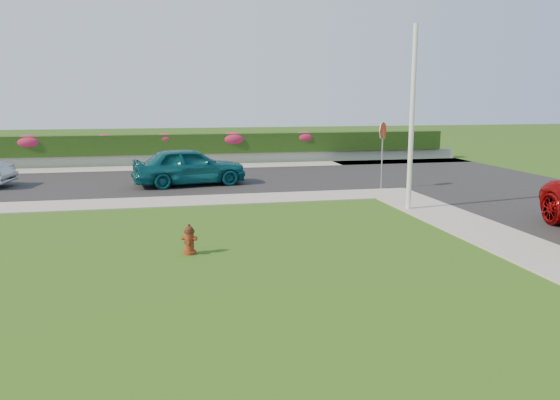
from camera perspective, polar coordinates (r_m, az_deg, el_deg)
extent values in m
plane|color=black|center=(11.38, -3.19, -8.25)|extent=(120.00, 120.00, 0.00)
cube|color=black|center=(25.15, -19.59, 1.61)|extent=(26.00, 8.00, 0.04)
cube|color=gray|center=(20.46, -24.14, -0.64)|extent=(24.00, 2.00, 0.04)
cube|color=gray|center=(21.77, 11.53, 0.70)|extent=(2.00, 2.00, 0.04)
cube|color=gray|center=(29.88, -10.73, 3.37)|extent=(34.00, 2.00, 0.04)
cube|color=gray|center=(31.34, -10.82, 4.21)|extent=(34.00, 0.40, 0.60)
cube|color=black|center=(31.36, -10.87, 5.77)|extent=(32.00, 0.90, 1.10)
cylinder|color=#501A0C|center=(13.30, -9.40, -5.42)|extent=(0.31, 0.31, 0.07)
cylinder|color=#501A0C|center=(13.23, -9.43, -4.27)|extent=(0.21, 0.21, 0.48)
cylinder|color=black|center=(13.17, -9.47, -3.26)|extent=(0.26, 0.26, 0.05)
sphere|color=black|center=(13.16, -9.47, -3.15)|extent=(0.21, 0.21, 0.21)
cylinder|color=black|center=(13.14, -9.48, -2.64)|extent=(0.06, 0.06, 0.06)
cylinder|color=#501A0C|center=(13.26, -10.00, -3.93)|extent=(0.12, 0.13, 0.10)
cylinder|color=#501A0C|center=(13.16, -8.88, -4.00)|extent=(0.12, 0.13, 0.10)
cylinder|color=#501A0C|center=(13.10, -9.65, -4.34)|extent=(0.17, 0.16, 0.14)
imported|color=#0B4B56|center=(23.46, -9.45, 3.51)|extent=(4.97, 2.64, 1.61)
cylinder|color=silver|center=(18.42, 13.62, 8.19)|extent=(0.16, 0.16, 6.00)
cylinder|color=slate|center=(22.55, 10.61, 4.16)|extent=(0.06, 0.06, 2.45)
cylinder|color=#B6290C|center=(22.45, 10.71, 7.12)|extent=(0.52, 0.53, 0.71)
cylinder|color=white|center=(22.45, 10.71, 7.12)|extent=(0.54, 0.55, 0.76)
ellipsoid|color=#C3214D|center=(32.01, -24.70, 5.53)|extent=(1.53, 0.98, 0.76)
ellipsoid|color=#C3214D|center=(31.38, -17.81, 6.09)|extent=(1.03, 0.66, 0.51)
ellipsoid|color=#C3214D|center=(31.23, -11.87, 6.30)|extent=(1.17, 0.75, 0.59)
ellipsoid|color=#C3214D|center=(31.47, -4.90, 6.38)|extent=(1.55, 1.00, 0.78)
ellipsoid|color=#C3214D|center=(32.26, 2.56, 6.57)|extent=(1.37, 0.88, 0.69)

